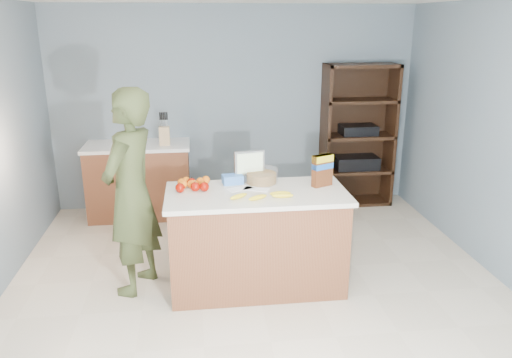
{
  "coord_description": "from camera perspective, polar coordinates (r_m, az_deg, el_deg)",
  "views": [
    {
      "loc": [
        -0.5,
        -3.71,
        2.3
      ],
      "look_at": [
        0.0,
        0.35,
        1.0
      ],
      "focal_mm": 35.0,
      "sensor_mm": 36.0,
      "label": 1
    }
  ],
  "objects": [
    {
      "name": "apples",
      "position": [
        4.33,
        -7.23,
        -0.8
      ],
      "size": [
        0.29,
        0.22,
        0.08
      ],
      "color": "#8C0C01",
      "rests_on": "counter_peninsula"
    },
    {
      "name": "blue_carton",
      "position": [
        4.49,
        -2.69,
        -0.04
      ],
      "size": [
        0.2,
        0.14,
        0.08
      ],
      "primitive_type": "cube",
      "rotation": [
        0.0,
        0.0,
        0.14
      ],
      "color": "blue",
      "rests_on": "counter_peninsula"
    },
    {
      "name": "bananas",
      "position": [
        4.13,
        1.02,
        -1.91
      ],
      "size": [
        0.54,
        0.17,
        0.04
      ],
      "color": "yellow",
      "rests_on": "counter_peninsula"
    },
    {
      "name": "oranges",
      "position": [
        4.45,
        -7.34,
        -0.39
      ],
      "size": [
        0.29,
        0.18,
        0.07
      ],
      "color": "orange",
      "rests_on": "counter_peninsula"
    },
    {
      "name": "walls",
      "position": [
        3.8,
        0.66,
        7.8
      ],
      "size": [
        4.52,
        5.02,
        2.51
      ],
      "color": "slate",
      "rests_on": "ground"
    },
    {
      "name": "floor",
      "position": [
        4.4,
        0.58,
        -13.93
      ],
      "size": [
        4.5,
        5.0,
        0.02
      ],
      "primitive_type": "cube",
      "color": "beige",
      "rests_on": "ground"
    },
    {
      "name": "tv",
      "position": [
        4.53,
        -0.75,
        1.73
      ],
      "size": [
        0.28,
        0.12,
        0.28
      ],
      "color": "silver",
      "rests_on": "counter_peninsula"
    },
    {
      "name": "envelopes",
      "position": [
        4.35,
        -0.9,
        -1.13
      ],
      "size": [
        0.39,
        0.22,
        0.0
      ],
      "color": "white",
      "rests_on": "counter_peninsula"
    },
    {
      "name": "cereal_box",
      "position": [
        4.42,
        7.6,
        1.25
      ],
      "size": [
        0.2,
        0.14,
        0.28
      ],
      "color": "#592B14",
      "rests_on": "counter_peninsula"
    },
    {
      "name": "back_cabinet",
      "position": [
        6.23,
        -13.16,
        -0.1
      ],
      "size": [
        1.24,
        0.62,
        0.9
      ],
      "color": "brown",
      "rests_on": "ground"
    },
    {
      "name": "knife_block",
      "position": [
        5.98,
        -10.41,
        4.96
      ],
      "size": [
        0.12,
        0.1,
        0.31
      ],
      "color": "tan",
      "rests_on": "back_cabinet"
    },
    {
      "name": "counter_peninsula",
      "position": [
        4.46,
        0.08,
        -7.37
      ],
      "size": [
        1.56,
        0.76,
        0.9
      ],
      "color": "brown",
      "rests_on": "ground"
    },
    {
      "name": "person",
      "position": [
        4.39,
        -14.09,
        -1.56
      ],
      "size": [
        0.66,
        0.77,
        1.8
      ],
      "primitive_type": "imported",
      "rotation": [
        0.0,
        0.0,
        -1.99
      ],
      "color": "#384121",
      "rests_on": "ground"
    },
    {
      "name": "salad_bowl",
      "position": [
        4.51,
        0.62,
        0.29
      ],
      "size": [
        0.3,
        0.3,
        0.13
      ],
      "color": "#267219",
      "rests_on": "counter_peninsula"
    },
    {
      "name": "shelving_unit",
      "position": [
        6.56,
        11.39,
        4.64
      ],
      "size": [
        0.9,
        0.4,
        1.8
      ],
      "color": "black",
      "rests_on": "ground"
    }
  ]
}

